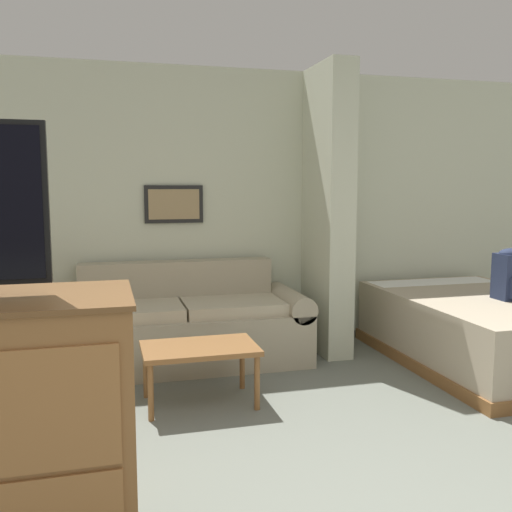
{
  "coord_description": "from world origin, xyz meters",
  "views": [
    {
      "loc": [
        -1.0,
        -1.55,
        1.53
      ],
      "look_at": [
        0.02,
        2.2,
        1.05
      ],
      "focal_mm": 40.0,
      "sensor_mm": 36.0,
      "label": 1
    }
  ],
  "objects_px": {
    "couch": "(182,327)",
    "coffee_table": "(200,352)",
    "table_lamp": "(20,270)",
    "bed": "(482,329)"
  },
  "relations": [
    {
      "from": "couch",
      "to": "coffee_table",
      "type": "bearing_deg",
      "value": -90.23
    },
    {
      "from": "table_lamp",
      "to": "coffee_table",
      "type": "bearing_deg",
      "value": -35.92
    },
    {
      "from": "coffee_table",
      "to": "bed",
      "type": "height_order",
      "value": "bed"
    },
    {
      "from": "coffee_table",
      "to": "bed",
      "type": "relative_size",
      "value": 0.38
    },
    {
      "from": "bed",
      "to": "coffee_table",
      "type": "bearing_deg",
      "value": -173.31
    },
    {
      "from": "table_lamp",
      "to": "bed",
      "type": "bearing_deg",
      "value": -9.38
    },
    {
      "from": "couch",
      "to": "bed",
      "type": "distance_m",
      "value": 2.6
    },
    {
      "from": "bed",
      "to": "couch",
      "type": "bearing_deg",
      "value": 165.35
    },
    {
      "from": "couch",
      "to": "bed",
      "type": "relative_size",
      "value": 1.03
    },
    {
      "from": "couch",
      "to": "bed",
      "type": "xyz_separation_m",
      "value": [
        2.51,
        -0.66,
        -0.03
      ]
    }
  ]
}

